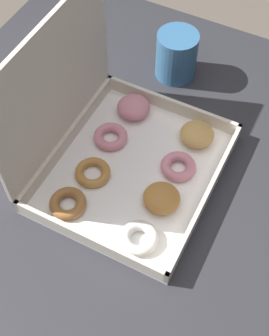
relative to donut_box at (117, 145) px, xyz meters
The scene contains 4 objects.
ground_plane 0.76m from the donut_box, behind, with size 8.00×8.00×0.00m, color #6B6054.
dining_table 0.16m from the donut_box, behind, with size 1.06×0.90×0.70m.
donut_box is the anchor object (origin of this frame).
coffee_mug 0.28m from the donut_box, ahead, with size 0.09×0.09×0.11m.
Camera 1 is at (-0.42, -0.27, 1.47)m, focal length 50.00 mm.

